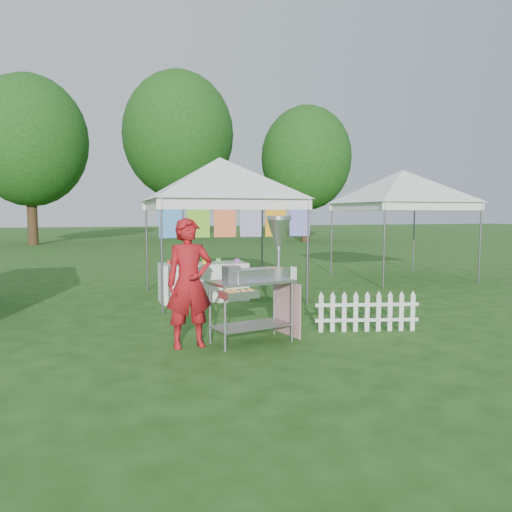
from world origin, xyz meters
name	(u,v)px	position (x,y,z in m)	size (l,w,h in m)	color
ground	(276,335)	(0.00, 0.00, 0.00)	(120.00, 120.00, 0.00)	#1F4212
canopy_main	(220,158)	(0.00, 3.49, 2.99)	(4.24, 4.24, 3.45)	#59595E
canopy_right	(403,170)	(5.50, 5.00, 2.99)	(4.24, 4.24, 3.45)	#59595E
tree_left	(29,141)	(-6.00, 24.00, 5.83)	(6.40, 6.40, 9.53)	#352513
tree_mid	(178,135)	(3.00, 28.00, 7.14)	(7.60, 7.60, 11.52)	#352513
tree_right	(306,158)	(10.00, 22.00, 5.18)	(5.60, 5.60, 8.42)	#352513
donut_cart	(263,268)	(-0.28, -0.25, 1.05)	(1.31, 1.11, 1.79)	gray
vendor	(189,283)	(-1.34, -0.25, 0.88)	(0.64, 0.42, 1.76)	maroon
picket_fence	(367,313)	(1.43, -0.21, 0.29)	(1.58, 0.42, 0.56)	white
display_table	(203,282)	(-0.42, 3.26, 0.39)	(1.80, 0.70, 0.79)	white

